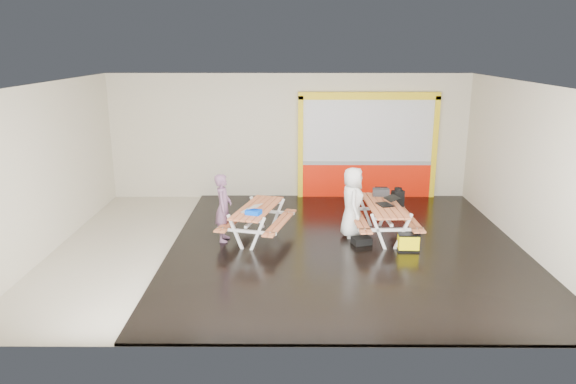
{
  "coord_description": "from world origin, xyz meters",
  "views": [
    {
      "loc": [
        0.07,
        -10.93,
        4.23
      ],
      "look_at": [
        0.0,
        0.9,
        1.0
      ],
      "focal_mm": 33.59,
      "sensor_mm": 36.0,
      "label": 1
    }
  ],
  "objects_px": {
    "picnic_table_right": "(383,212)",
    "laptop_right": "(387,202)",
    "fluke_bag": "(408,242)",
    "person_left": "(223,208)",
    "toolbox": "(381,192)",
    "backpack": "(398,197)",
    "laptop_left": "(251,209)",
    "picnic_table_left": "(257,215)",
    "dark_case": "(362,241)",
    "blue_pouch": "(253,212)",
    "person_right": "(352,202)"
  },
  "relations": [
    {
      "from": "picnic_table_right",
      "to": "laptop_right",
      "type": "distance_m",
      "value": 0.26
    },
    {
      "from": "picnic_table_right",
      "to": "dark_case",
      "type": "height_order",
      "value": "picnic_table_right"
    },
    {
      "from": "picnic_table_left",
      "to": "fluke_bag",
      "type": "height_order",
      "value": "picnic_table_left"
    },
    {
      "from": "laptop_left",
      "to": "laptop_right",
      "type": "distance_m",
      "value": 3.02
    },
    {
      "from": "picnic_table_right",
      "to": "fluke_bag",
      "type": "height_order",
      "value": "picnic_table_right"
    },
    {
      "from": "picnic_table_left",
      "to": "laptop_left",
      "type": "xyz_separation_m",
      "value": [
        -0.1,
        -0.33,
        0.23
      ]
    },
    {
      "from": "person_left",
      "to": "blue_pouch",
      "type": "bearing_deg",
      "value": -114.61
    },
    {
      "from": "picnic_table_right",
      "to": "picnic_table_left",
      "type": "bearing_deg",
      "value": -177.69
    },
    {
      "from": "laptop_right",
      "to": "dark_case",
      "type": "distance_m",
      "value": 1.05
    },
    {
      "from": "person_right",
      "to": "toolbox",
      "type": "distance_m",
      "value": 1.01
    },
    {
      "from": "person_left",
      "to": "toolbox",
      "type": "xyz_separation_m",
      "value": [
        3.59,
        0.98,
        0.09
      ]
    },
    {
      "from": "blue_pouch",
      "to": "picnic_table_left",
      "type": "bearing_deg",
      "value": 84.67
    },
    {
      "from": "person_right",
      "to": "toolbox",
      "type": "relative_size",
      "value": 4.0
    },
    {
      "from": "picnic_table_right",
      "to": "person_right",
      "type": "xyz_separation_m",
      "value": [
        -0.69,
        0.02,
        0.23
      ]
    },
    {
      "from": "laptop_right",
      "to": "fluke_bag",
      "type": "height_order",
      "value": "laptop_right"
    },
    {
      "from": "fluke_bag",
      "to": "laptop_right",
      "type": "bearing_deg",
      "value": 111.72
    },
    {
      "from": "toolbox",
      "to": "backpack",
      "type": "height_order",
      "value": "toolbox"
    },
    {
      "from": "picnic_table_right",
      "to": "person_right",
      "type": "height_order",
      "value": "person_right"
    },
    {
      "from": "laptop_left",
      "to": "fluke_bag",
      "type": "height_order",
      "value": "laptop_left"
    },
    {
      "from": "person_right",
      "to": "backpack",
      "type": "relative_size",
      "value": 3.46
    },
    {
      "from": "person_right",
      "to": "blue_pouch",
      "type": "height_order",
      "value": "person_right"
    },
    {
      "from": "picnic_table_left",
      "to": "fluke_bag",
      "type": "relative_size",
      "value": 4.88
    },
    {
      "from": "fluke_bag",
      "to": "laptop_left",
      "type": "bearing_deg",
      "value": 172.79
    },
    {
      "from": "person_left",
      "to": "picnic_table_left",
      "type": "bearing_deg",
      "value": -75.02
    },
    {
      "from": "backpack",
      "to": "dark_case",
      "type": "xyz_separation_m",
      "value": [
        -1.0,
        -1.28,
        -0.62
      ]
    },
    {
      "from": "picnic_table_right",
      "to": "backpack",
      "type": "distance_m",
      "value": 0.94
    },
    {
      "from": "laptop_right",
      "to": "backpack",
      "type": "bearing_deg",
      "value": 64.73
    },
    {
      "from": "laptop_left",
      "to": "backpack",
      "type": "height_order",
      "value": "backpack"
    },
    {
      "from": "laptop_left",
      "to": "dark_case",
      "type": "bearing_deg",
      "value": -0.87
    },
    {
      "from": "person_right",
      "to": "laptop_left",
      "type": "distance_m",
      "value": 2.28
    },
    {
      "from": "laptop_right",
      "to": "toolbox",
      "type": "xyz_separation_m",
      "value": [
        -0.02,
        0.74,
        0.03
      ]
    },
    {
      "from": "laptop_left",
      "to": "backpack",
      "type": "xyz_separation_m",
      "value": [
        3.39,
        1.25,
        -0.08
      ]
    },
    {
      "from": "fluke_bag",
      "to": "person_right",
      "type": "bearing_deg",
      "value": 141.01
    },
    {
      "from": "backpack",
      "to": "fluke_bag",
      "type": "height_order",
      "value": "backpack"
    },
    {
      "from": "picnic_table_right",
      "to": "person_left",
      "type": "xyz_separation_m",
      "value": [
        -3.54,
        -0.28,
        0.19
      ]
    },
    {
      "from": "person_left",
      "to": "laptop_right",
      "type": "xyz_separation_m",
      "value": [
        3.62,
        0.24,
        0.06
      ]
    },
    {
      "from": "laptop_left",
      "to": "fluke_bag",
      "type": "xyz_separation_m",
      "value": [
        3.32,
        -0.42,
        -0.59
      ]
    },
    {
      "from": "dark_case",
      "to": "laptop_right",
      "type": "bearing_deg",
      "value": 36.22
    },
    {
      "from": "person_right",
      "to": "toolbox",
      "type": "xyz_separation_m",
      "value": [
        0.74,
        0.68,
        0.05
      ]
    },
    {
      "from": "picnic_table_right",
      "to": "fluke_bag",
      "type": "bearing_deg",
      "value": -64.98
    },
    {
      "from": "laptop_right",
      "to": "blue_pouch",
      "type": "relative_size",
      "value": 1.7
    },
    {
      "from": "picnic_table_left",
      "to": "person_right",
      "type": "height_order",
      "value": "person_right"
    },
    {
      "from": "picnic_table_left",
      "to": "laptop_right",
      "type": "bearing_deg",
      "value": 1.47
    },
    {
      "from": "fluke_bag",
      "to": "backpack",
      "type": "bearing_deg",
      "value": 87.63
    },
    {
      "from": "toolbox",
      "to": "dark_case",
      "type": "xyz_separation_m",
      "value": [
        -0.58,
        -1.18,
        -0.77
      ]
    },
    {
      "from": "picnic_table_right",
      "to": "blue_pouch",
      "type": "bearing_deg",
      "value": -167.7
    },
    {
      "from": "picnic_table_right",
      "to": "fluke_bag",
      "type": "distance_m",
      "value": 1.03
    },
    {
      "from": "picnic_table_right",
      "to": "blue_pouch",
      "type": "height_order",
      "value": "blue_pouch"
    },
    {
      "from": "backpack",
      "to": "fluke_bag",
      "type": "relative_size",
      "value": 1.02
    },
    {
      "from": "person_left",
      "to": "blue_pouch",
      "type": "xyz_separation_m",
      "value": [
        0.68,
        -0.35,
        0.01
      ]
    }
  ]
}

